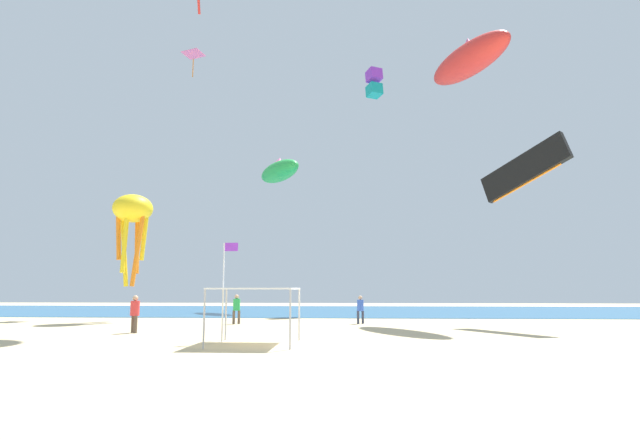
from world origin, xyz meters
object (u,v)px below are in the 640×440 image
(person_leftmost, at_px, (135,311))
(person_central, at_px, (237,307))
(kite_inflatable_green, at_px, (279,171))
(kite_octopus_yellow, at_px, (133,213))
(canopy_tent, at_px, (256,290))
(kite_diamond_pink, at_px, (193,55))
(kite_inflatable_red, at_px, (469,59))
(kite_box_purple, at_px, (374,83))
(banner_flag, at_px, (225,282))
(person_near_tent, at_px, (360,307))
(kite_parafoil_black, at_px, (524,170))

(person_leftmost, bearing_deg, person_central, -75.69)
(kite_inflatable_green, relative_size, kite_octopus_yellow, 1.11)
(canopy_tent, distance_m, kite_inflatable_green, 30.49)
(canopy_tent, bearing_deg, kite_inflatable_green, 96.37)
(kite_diamond_pink, distance_m, kite_inflatable_red, 24.67)
(kite_box_purple, bearing_deg, banner_flag, 46.61)
(canopy_tent, bearing_deg, kite_octopus_yellow, 130.26)
(person_central, distance_m, kite_inflatable_red, 23.25)
(canopy_tent, height_order, person_leftmost, canopy_tent)
(canopy_tent, height_order, kite_box_purple, kite_box_purple)
(kite_inflatable_green, bearing_deg, person_central, 143.49)
(person_leftmost, relative_size, kite_inflatable_green, 0.26)
(person_central, bearing_deg, person_near_tent, -15.76)
(kite_parafoil_black, bearing_deg, kite_octopus_yellow, 41.54)
(kite_parafoil_black, xyz_separation_m, kite_octopus_yellow, (-25.02, 2.92, -1.95))
(kite_diamond_pink, relative_size, kite_octopus_yellow, 0.37)
(kite_octopus_yellow, height_order, kite_box_purple, kite_box_purple)
(person_near_tent, bearing_deg, kite_octopus_yellow, -22.30)
(kite_inflatable_red, bearing_deg, banner_flag, 108.26)
(person_central, xyz_separation_m, kite_parafoil_black, (17.35, -1.10, 8.10))
(banner_flag, relative_size, kite_parafoil_black, 0.87)
(kite_octopus_yellow, bearing_deg, kite_box_purple, 14.49)
(kite_inflatable_green, distance_m, kite_parafoil_black, 25.37)
(canopy_tent, height_order, person_near_tent, canopy_tent)
(person_leftmost, height_order, banner_flag, banner_flag)
(canopy_tent, distance_m, kite_parafoil_black, 18.66)
(kite_box_purple, xyz_separation_m, kite_inflatable_red, (5.97, -12.85, -3.90))
(kite_inflatable_green, distance_m, kite_inflatable_red, 21.20)
(person_leftmost, xyz_separation_m, kite_diamond_pink, (-3.54, 18.07, 22.19))
(kite_diamond_pink, xyz_separation_m, kite_inflatable_red, (22.59, -8.50, -5.12))
(banner_flag, height_order, kite_inflatable_green, kite_inflatable_green)
(kite_inflatable_green, height_order, kite_box_purple, kite_box_purple)
(kite_box_purple, bearing_deg, kite_inflatable_green, -33.34)
(kite_octopus_yellow, bearing_deg, canopy_tent, -74.69)
(person_near_tent, relative_size, kite_box_purple, 0.61)
(kite_diamond_pink, bearing_deg, canopy_tent, -141.63)
(kite_parafoil_black, height_order, kite_octopus_yellow, kite_parafoil_black)
(kite_box_purple, bearing_deg, person_central, 32.19)
(kite_octopus_yellow, bearing_deg, kite_inflatable_red, -21.82)
(person_central, height_order, kite_octopus_yellow, kite_octopus_yellow)
(canopy_tent, height_order, kite_inflatable_green, kite_inflatable_green)
(person_leftmost, height_order, kite_octopus_yellow, kite_octopus_yellow)
(kite_diamond_pink, height_order, kite_box_purple, kite_diamond_pink)
(kite_octopus_yellow, distance_m, kite_inflatable_red, 25.63)
(person_central, bearing_deg, kite_diamond_pink, 101.29)
(banner_flag, height_order, kite_parafoil_black, kite_parafoil_black)
(kite_inflatable_green, xyz_separation_m, kite_octopus_yellow, (-7.78, -15.16, -6.40))
(person_near_tent, xyz_separation_m, banner_flag, (-5.80, -10.85, 1.40))
(person_near_tent, distance_m, kite_octopus_yellow, 16.52)
(person_central, xyz_separation_m, banner_flag, (1.80, -10.25, 1.36))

